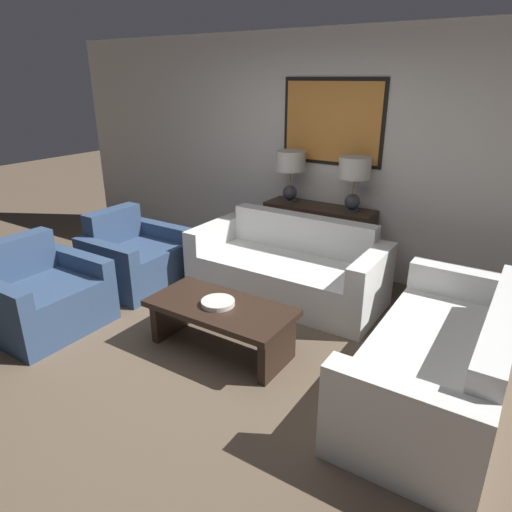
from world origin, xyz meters
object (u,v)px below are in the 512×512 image
(decorative_bowl, at_px, (218,303))
(armchair_near_back_wall, at_px, (135,259))
(console_table, at_px, (318,240))
(coffee_table, at_px, (221,317))
(table_lamp_left, at_px, (291,167))
(couch_by_back_wall, at_px, (288,270))
(couch_by_side, at_px, (442,363))
(armchair_near_camera, at_px, (43,298))
(table_lamp_right, at_px, (354,174))

(decorative_bowl, bearing_deg, armchair_near_back_wall, 160.32)
(console_table, distance_m, armchair_near_back_wall, 2.07)
(coffee_table, bearing_deg, table_lamp_left, 102.50)
(table_lamp_left, bearing_deg, decorative_bowl, -78.07)
(couch_by_back_wall, bearing_deg, couch_by_side, -26.72)
(couch_by_back_wall, relative_size, decorative_bowl, 7.19)
(console_table, bearing_deg, table_lamp_left, 180.00)
(armchair_near_camera, bearing_deg, console_table, 57.98)
(table_lamp_right, relative_size, armchair_near_back_wall, 0.62)
(table_lamp_left, height_order, couch_by_back_wall, table_lamp_left)
(console_table, height_order, table_lamp_left, table_lamp_left)
(coffee_table, xyz_separation_m, armchair_near_camera, (-1.60, -0.56, -0.02))
(decorative_bowl, bearing_deg, table_lamp_left, 101.93)
(couch_by_back_wall, bearing_deg, armchair_near_back_wall, -156.87)
(couch_by_back_wall, height_order, armchair_near_camera, armchair_near_camera)
(console_table, bearing_deg, coffee_table, -88.64)
(table_lamp_right, relative_size, decorative_bowl, 2.12)
(console_table, distance_m, decorative_bowl, 1.94)
(table_lamp_left, distance_m, armchair_near_camera, 2.90)
(coffee_table, height_order, armchair_near_camera, armchair_near_camera)
(couch_by_back_wall, height_order, decorative_bowl, couch_by_back_wall)
(armchair_near_camera, bearing_deg, table_lamp_right, 52.09)
(console_table, bearing_deg, armchair_near_back_wall, -138.60)
(couch_by_back_wall, bearing_deg, decorative_bowl, -88.70)
(couch_by_side, xyz_separation_m, decorative_bowl, (-1.69, -0.36, 0.16))
(coffee_table, bearing_deg, table_lamp_right, 80.13)
(console_table, xyz_separation_m, couch_by_back_wall, (0.00, -0.71, -0.12))
(console_table, distance_m, couch_by_side, 2.33)
(table_lamp_right, relative_size, armchair_near_camera, 0.62)
(couch_by_back_wall, height_order, armchair_near_back_wall, armchair_near_back_wall)
(table_lamp_right, xyz_separation_m, decorative_bowl, (-0.35, -1.93, -0.77))
(decorative_bowl, bearing_deg, coffee_table, 24.69)
(couch_by_side, bearing_deg, coffee_table, -168.06)
(decorative_bowl, xyz_separation_m, armchair_near_back_wall, (-1.58, 0.57, -0.15))
(console_table, height_order, table_lamp_right, table_lamp_right)
(couch_by_side, relative_size, armchair_near_back_wall, 2.09)
(coffee_table, bearing_deg, armchair_near_back_wall, 160.79)
(table_lamp_left, xyz_separation_m, couch_by_side, (2.10, -1.57, -0.93))
(table_lamp_right, relative_size, couch_by_side, 0.29)
(couch_by_back_wall, xyz_separation_m, couch_by_side, (1.72, -0.87, 0.00))
(console_table, xyz_separation_m, decorative_bowl, (0.03, -1.93, 0.04))
(table_lamp_right, xyz_separation_m, armchair_near_camera, (-1.93, -2.48, -0.93))
(table_lamp_right, distance_m, armchair_near_camera, 3.28)
(decorative_bowl, height_order, armchair_near_camera, armchair_near_camera)
(couch_by_side, xyz_separation_m, coffee_table, (-1.68, -0.35, 0.03))
(console_table, xyz_separation_m, armchair_near_back_wall, (-1.55, -1.37, -0.11))
(armchair_near_back_wall, bearing_deg, coffee_table, -19.21)
(table_lamp_right, distance_m, couch_by_back_wall, 1.23)
(console_table, distance_m, table_lamp_right, 0.90)
(coffee_table, bearing_deg, couch_by_side, 11.94)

